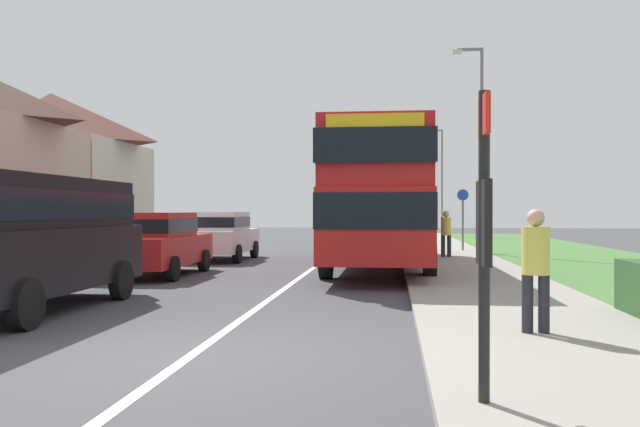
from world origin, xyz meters
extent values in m
plane|color=#424247|center=(0.00, 0.00, 0.00)|extent=(120.00, 120.00, 0.00)
cube|color=silver|center=(0.00, 8.00, 0.00)|extent=(0.14, 60.00, 0.01)
cube|color=gray|center=(4.20, 6.00, 0.06)|extent=(3.20, 68.00, 0.12)
cube|color=red|center=(1.92, 11.93, 1.32)|extent=(2.50, 11.37, 1.65)
cube|color=red|center=(1.92, 11.93, 2.92)|extent=(2.45, 11.14, 1.55)
cube|color=black|center=(1.92, 11.93, 1.65)|extent=(2.52, 11.42, 0.76)
cube|color=black|center=(1.92, 11.93, 3.00)|extent=(2.52, 11.42, 0.72)
cube|color=gold|center=(1.92, 6.30, 3.42)|extent=(2.00, 0.08, 0.44)
cylinder|color=black|center=(0.67, 15.45, 0.50)|extent=(0.30, 1.00, 1.00)
cylinder|color=black|center=(3.17, 15.45, 0.50)|extent=(0.30, 1.00, 1.00)
cylinder|color=black|center=(0.67, 8.80, 0.50)|extent=(0.30, 1.00, 1.00)
cylinder|color=black|center=(3.17, 8.80, 0.50)|extent=(0.30, 1.00, 1.00)
cube|color=black|center=(-3.69, 3.01, 0.87)|extent=(1.95, 5.17, 1.01)
cube|color=black|center=(-3.69, 3.01, 1.79)|extent=(1.72, 4.75, 0.83)
cube|color=black|center=(-3.69, 3.01, 1.75)|extent=(1.75, 4.80, 0.46)
cylinder|color=black|center=(-4.65, 4.61, 0.36)|extent=(0.20, 0.72, 0.72)
cylinder|color=black|center=(-2.74, 4.61, 0.36)|extent=(0.20, 0.72, 0.72)
cylinder|color=black|center=(-2.74, 1.41, 0.36)|extent=(0.20, 0.72, 0.72)
cube|color=#B21E1E|center=(-3.72, 9.08, 0.66)|extent=(1.78, 4.18, 0.72)
cube|color=#B21E1E|center=(-3.72, 8.87, 1.32)|extent=(1.56, 2.30, 0.59)
cube|color=black|center=(-3.72, 8.87, 1.29)|extent=(1.60, 2.32, 0.33)
cylinder|color=black|center=(-4.59, 10.38, 0.30)|extent=(0.20, 0.60, 0.60)
cylinder|color=black|center=(-2.85, 10.38, 0.30)|extent=(0.20, 0.60, 0.60)
cylinder|color=black|center=(-4.59, 7.79, 0.30)|extent=(0.20, 0.60, 0.60)
cylinder|color=black|center=(-2.85, 7.79, 0.30)|extent=(0.20, 0.60, 0.60)
cube|color=silver|center=(-3.50, 14.53, 0.66)|extent=(1.83, 4.19, 0.73)
cube|color=silver|center=(-3.50, 14.32, 1.33)|extent=(1.61, 2.31, 0.60)
cube|color=black|center=(-3.50, 14.32, 1.30)|extent=(1.64, 2.33, 0.33)
cylinder|color=black|center=(-4.40, 15.83, 0.30)|extent=(0.20, 0.60, 0.60)
cylinder|color=black|center=(-2.61, 15.83, 0.30)|extent=(0.20, 0.60, 0.60)
cylinder|color=black|center=(-4.40, 13.23, 0.30)|extent=(0.20, 0.60, 0.60)
cylinder|color=black|center=(-2.61, 13.23, 0.30)|extent=(0.20, 0.60, 0.60)
cylinder|color=#23232D|center=(3.96, 1.35, 0.42)|extent=(0.14, 0.14, 0.85)
cylinder|color=#23232D|center=(4.16, 1.35, 0.42)|extent=(0.14, 0.14, 0.85)
cylinder|color=#D1C14C|center=(4.06, 1.35, 1.15)|extent=(0.34, 0.34, 0.60)
sphere|color=tan|center=(4.06, 1.35, 1.56)|extent=(0.22, 0.22, 0.22)
cylinder|color=#23232D|center=(3.98, 15.18, 0.42)|extent=(0.14, 0.14, 0.85)
cylinder|color=#23232D|center=(4.18, 15.18, 0.42)|extent=(0.14, 0.14, 0.85)
cylinder|color=#D1C14C|center=(4.08, 15.18, 1.15)|extent=(0.34, 0.34, 0.60)
sphere|color=tan|center=(4.08, 15.18, 1.56)|extent=(0.22, 0.22, 0.22)
cylinder|color=black|center=(3.00, -1.77, 1.30)|extent=(0.09, 0.09, 2.60)
cube|color=red|center=(3.00, -1.77, 2.40)|extent=(0.04, 0.44, 0.32)
cube|color=black|center=(3.00, -1.75, 1.55)|extent=(0.06, 0.52, 0.68)
cylinder|color=slate|center=(5.04, 19.12, 1.05)|extent=(0.08, 0.08, 2.10)
cylinder|color=blue|center=(5.04, 19.12, 2.30)|extent=(0.44, 0.03, 0.44)
cylinder|color=slate|center=(5.57, 17.59, 3.84)|extent=(0.12, 0.12, 7.69)
cube|color=slate|center=(5.12, 17.59, 7.64)|extent=(0.90, 0.10, 0.10)
cube|color=silver|center=(4.67, 17.59, 7.57)|extent=(0.36, 0.20, 0.14)
cylinder|color=slate|center=(5.54, 36.56, 3.52)|extent=(0.12, 0.12, 7.04)
cube|color=slate|center=(5.09, 36.56, 6.99)|extent=(0.90, 0.10, 0.10)
cube|color=silver|center=(4.64, 36.56, 6.92)|extent=(0.36, 0.20, 0.14)
cube|color=beige|center=(-12.52, 19.98, 2.31)|extent=(6.88, 6.53, 4.62)
pyramid|color=brown|center=(-12.52, 19.98, 5.71)|extent=(6.88, 6.53, 2.19)
camera|label=1|loc=(2.27, -7.09, 1.64)|focal=36.80mm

